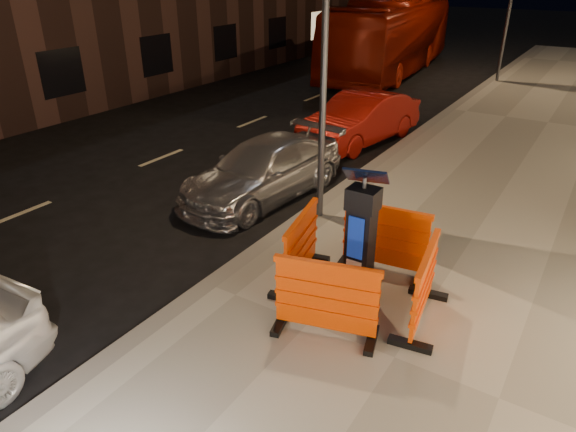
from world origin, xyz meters
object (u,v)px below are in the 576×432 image
Objects in this scene: car_silver at (264,196)px; car_red at (359,143)px; barrier_kerbside at (301,248)px; bus_doubledecker at (388,73)px; barrier_front at (326,300)px; barrier_back at (385,239)px; parking_kiosk at (361,239)px; barrier_bldgside at (424,287)px.

car_red is at bearing 94.65° from car_silver.
bus_doubledecker is at bearing 6.03° from barrier_kerbside.
bus_doubledecker is (-6.58, 18.01, -0.69)m from barrier_front.
barrier_front is 8.63m from car_red.
parking_kiosk is at bearing -97.24° from barrier_back.
bus_doubledecker reaches higher than barrier_bldgside.
car_red is at bearing 111.26° from barrier_back.
bus_doubledecker is at bearing 104.98° from barrier_back.
barrier_back is 0.33× the size of car_silver.
barrier_bldgside is at bearing -23.87° from car_silver.
barrier_back is 6.92m from car_red.
parking_kiosk is 7.81m from car_red.
bus_doubledecker is (-6.58, 16.11, -0.69)m from barrier_back.
barrier_back is at bearing 74.76° from barrier_front.
barrier_front is 1.34m from barrier_bldgside.
bus_doubledecker reaches higher than car_red.
parking_kiosk is at bearing 74.76° from barrier_front.
bus_doubledecker reaches higher than barrier_back.
parking_kiosk is 18.32m from bus_doubledecker.
parking_kiosk reaches higher than car_silver.
barrier_front and barrier_bldgside have the same top height.
barrier_front is at bearing 126.76° from barrier_bldgside.
barrier_kerbside is (-0.95, -0.95, 0.00)m from barrier_back.
parking_kiosk is at bearing -55.87° from car_red.
barrier_back and barrier_bldgside have the same top height.
barrier_bldgside reaches higher than car_silver.
barrier_bldgside is 0.33× the size of car_silver.
barrier_bldgside is at bearing -52.24° from barrier_back.
barrier_back is 1.34m from barrier_kerbside.
bus_doubledecker reaches higher than barrier_front.
barrier_kerbside is at bearing -62.57° from car_red.
barrier_kerbside is at bearing 169.76° from parking_kiosk.
barrier_kerbside is 1.90m from barrier_bldgside.
barrier_bldgside is 0.34× the size of car_red.
bus_doubledecker is (-6.58, 17.06, -1.12)m from parking_kiosk.
barrier_back is 0.12× the size of bus_doubledecker.
parking_kiosk is 1.40× the size of barrier_bldgside.
barrier_back is 0.34× the size of car_red.
car_red is (-4.24, 7.00, -0.69)m from barrier_bldgside.
barrier_front is 0.33× the size of car_silver.
barrier_back is 1.00× the size of barrier_kerbside.
car_silver is at bearing 51.57° from barrier_bldgside.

